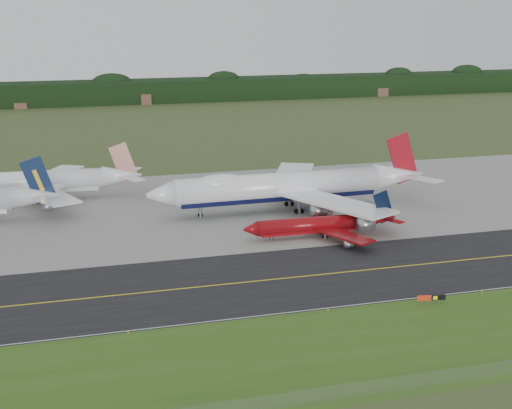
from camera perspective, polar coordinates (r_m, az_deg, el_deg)
The scene contains 15 objects.
ground at distance 141.70m, azimuth 2.13°, elevation -5.32°, with size 600.00×600.00×0.00m, color #3A4C23.
grass_verge at distance 111.62m, azimuth 7.63°, elevation -11.41°, with size 400.00×30.00×0.01m, color #305719.
taxiway at distance 138.14m, azimuth 2.63°, elevation -5.88°, with size 400.00×32.00×0.02m, color black.
apron at distance 188.58m, azimuth -2.52°, elevation -0.04°, with size 400.00×78.00×0.01m, color gray.
taxiway_centreline at distance 138.13m, azimuth 2.63°, elevation -5.88°, with size 400.00×0.40×0.00m, color yellow.
taxiway_edge_line at distance 124.61m, azimuth 4.85°, elevation -8.35°, with size 400.00×0.25×0.00m, color silver.
perimeter_fence at distance 100.72m, azimuth 10.60°, elevation -13.98°, with size 320.00×0.10×320.00m.
horizon_treeline at distance 404.57m, azimuth -9.71°, elevation 8.82°, with size 700.00×25.00×12.00m.
jet_ba_747 at distance 182.11m, azimuth 2.61°, elevation 1.49°, with size 74.85×62.11×18.85m.
jet_red_737 at distance 162.78m, azimuth 5.31°, elevation -1.60°, with size 36.40×29.78×9.85m.
jet_star_tail at distance 200.82m, azimuth -17.19°, elevation 1.71°, with size 57.10×47.78×15.07m.
taxiway_sign at distance 129.49m, azimuth 13.85°, elevation -7.26°, with size 5.08×1.01×1.71m.
edge_marker_left at distance 117.21m, azimuth -10.19°, elevation -10.03°, with size 0.16×0.16×0.50m, color yellow.
edge_marker_center at distance 124.25m, azimuth 5.78°, elevation -8.34°, with size 0.16×0.16×0.50m, color yellow.
edge_marker_right at distance 137.27m, azimuth 17.60°, elevation -6.66°, with size 0.16×0.16×0.50m, color yellow.
Camera 1 is at (-40.21, -126.33, 50.01)m, focal length 50.00 mm.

